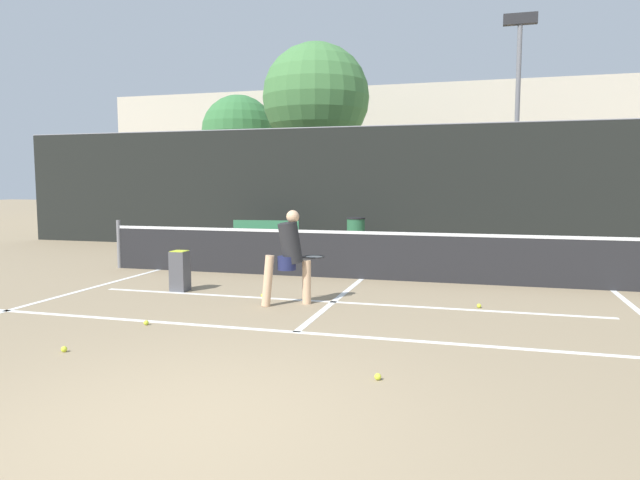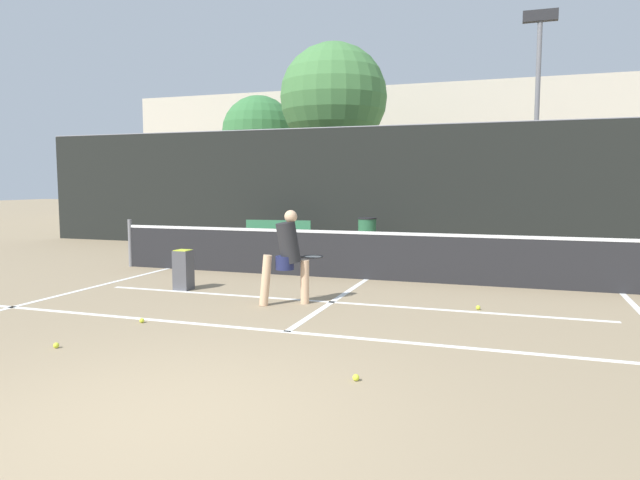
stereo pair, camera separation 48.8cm
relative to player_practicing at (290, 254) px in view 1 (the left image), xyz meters
The scene contains 21 objects.
ground_plane 4.52m from the player_practicing, 82.19° to the right, with size 100.00×100.00×0.00m, color #937F60.
court_baseline_near 1.85m from the player_practicing, 68.69° to the right, with size 11.00×0.10×0.01m, color white.
court_service_line 1.06m from the player_practicing, 31.14° to the left, with size 8.25×0.10×0.01m, color white.
court_center_mark 1.14m from the player_practicing, 41.71° to the left, with size 0.10×4.18×0.01m, color white.
court_sideline_left 4.02m from the player_practicing, behind, with size 0.10×5.18×0.01m, color white.
net 2.71m from the player_practicing, 77.04° to the left, with size 11.09×0.09×1.07m.
fence_back 7.54m from the player_practicing, 85.36° to the left, with size 24.00×0.06×3.47m.
player_practicing is the anchor object (origin of this frame).
tennis_ball_scattered_1 3.55m from the player_practicing, 118.09° to the right, with size 0.07×0.07×0.07m, color #D1E033.
tennis_ball_scattered_2 2.99m from the player_practicing, 10.90° to the left, with size 0.07×0.07×0.07m, color #D1E033.
tennis_ball_scattered_3 1.06m from the player_practicing, 146.04° to the left, with size 0.07×0.07×0.07m, color #D1E033.
tennis_ball_scattered_4 3.65m from the player_practicing, 57.61° to the right, with size 0.07×0.07×0.07m, color #D1E033.
tennis_ball_scattered_6 2.38m from the player_practicing, 129.47° to the right, with size 0.07×0.07×0.07m, color #D1E033.
ball_hopper 2.33m from the player_practicing, 165.94° to the left, with size 0.28×0.28×0.71m.
courtside_bench 6.96m from the player_practicing, 114.32° to the left, with size 1.89×0.59×0.86m.
trash_bin 6.44m from the player_practicing, 92.94° to the left, with size 0.49×0.49×0.98m.
parked_car 11.28m from the player_practicing, 94.63° to the left, with size 1.69×4.59×1.45m.
floodlight_mast 13.73m from the player_practicing, 72.45° to the left, with size 1.10×0.24×7.54m.
tree_west 14.23m from the player_practicing, 104.34° to the left, with size 4.10×4.10×7.21m.
tree_mid 18.63m from the player_practicing, 116.06° to the left, with size 3.37×3.37×5.93m.
building_far 22.00m from the player_practicing, 88.41° to the left, with size 36.00×2.40×6.79m, color beige.
Camera 1 is at (2.21, -3.87, 1.89)m, focal length 32.00 mm.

